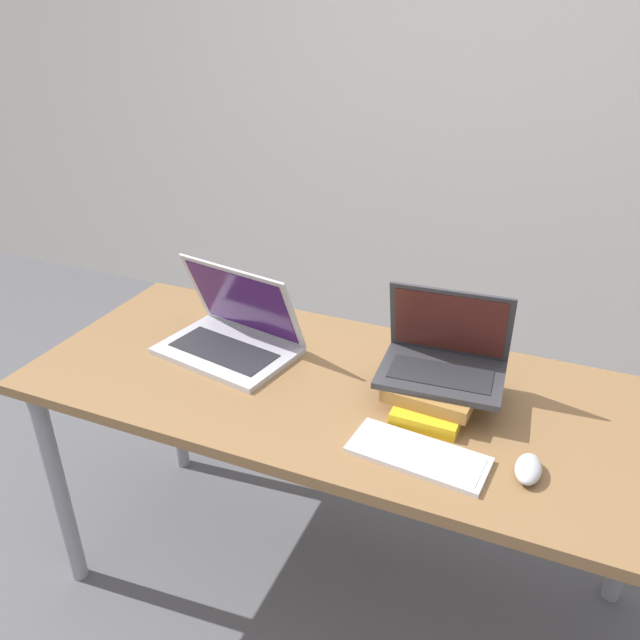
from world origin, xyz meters
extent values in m
cube|color=silver|center=(0.00, 2.08, 1.35)|extent=(8.00, 0.05, 2.70)
cube|color=brown|center=(0.00, 0.35, 0.74)|extent=(1.69, 0.70, 0.03)
cylinder|color=gray|center=(-0.79, 0.06, 0.36)|extent=(0.05, 0.05, 0.73)
cylinder|color=gray|center=(-0.79, 0.64, 0.36)|extent=(0.05, 0.05, 0.73)
cylinder|color=gray|center=(0.79, 0.64, 0.36)|extent=(0.05, 0.05, 0.73)
cube|color=#B2B2B7|center=(-0.37, 0.38, 0.76)|extent=(0.41, 0.32, 0.02)
cube|color=#232328|center=(-0.37, 0.36, 0.77)|extent=(0.32, 0.19, 0.00)
cube|color=#B2B2B7|center=(-0.35, 0.46, 0.89)|extent=(0.38, 0.17, 0.24)
cube|color=#381451|center=(-0.35, 0.45, 0.89)|extent=(0.34, 0.14, 0.21)
cube|color=gold|center=(0.24, 0.37, 0.77)|extent=(0.16, 0.28, 0.03)
cube|color=olive|center=(0.23, 0.38, 0.81)|extent=(0.23, 0.24, 0.03)
cube|color=#333338|center=(0.24, 0.39, 0.83)|extent=(0.31, 0.23, 0.02)
cube|color=#232328|center=(0.24, 0.37, 0.84)|extent=(0.25, 0.13, 0.00)
cube|color=#333338|center=(0.23, 0.46, 0.94)|extent=(0.31, 0.09, 0.20)
cube|color=#4C1E19|center=(0.23, 0.46, 0.94)|extent=(0.27, 0.07, 0.18)
cube|color=silver|center=(0.25, 0.15, 0.76)|extent=(0.32, 0.16, 0.01)
cube|color=silver|center=(0.25, 0.15, 0.77)|extent=(0.29, 0.13, 0.00)
ellipsoid|color=#B2B2B7|center=(0.48, 0.19, 0.77)|extent=(0.06, 0.10, 0.04)
camera|label=1|loc=(0.47, -0.92, 1.67)|focal=35.00mm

